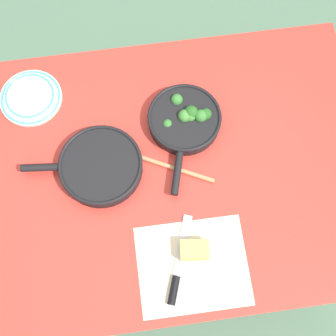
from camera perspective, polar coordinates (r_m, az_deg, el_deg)
name	(u,v)px	position (r m, az deg, el deg)	size (l,w,h in m)	color
ground_plane	(168,220)	(2.27, 0.00, -6.35)	(14.00, 14.00, 0.00)	#51755B
dining_table_red	(168,177)	(1.60, 0.00, -1.08)	(1.36, 0.97, 0.76)	red
skillet_broccoli	(185,120)	(1.57, 2.09, 5.90)	(0.25, 0.38, 0.08)	black
skillet_eggs	(100,166)	(1.52, -8.26, 0.20)	(0.39, 0.27, 0.05)	black
wooden_spoon	(147,159)	(1.54, -2.60, 1.08)	(0.35, 0.19, 0.02)	tan
parchment_sheet	(193,266)	(1.47, 3.02, -11.81)	(0.34, 0.28, 0.00)	beige
grater_knife	(177,272)	(1.45, 1.15, -12.57)	(0.12, 0.27, 0.02)	silver
cheese_block	(194,250)	(1.45, 3.24, -9.96)	(0.09, 0.07, 0.05)	#E0C15B
dinner_plate_stack	(30,97)	(1.69, -16.43, 8.29)	(0.21, 0.21, 0.03)	silver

